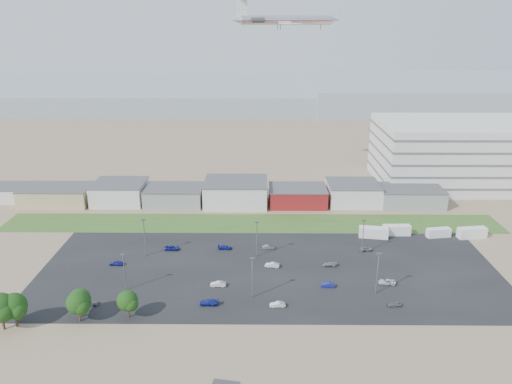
{
  "coord_description": "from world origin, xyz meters",
  "views": [
    {
      "loc": [
        2.53,
        -97.31,
        62.1
      ],
      "look_at": [
        1.57,
        22.0,
        21.01
      ],
      "focal_mm": 35.0,
      "sensor_mm": 36.0,
      "label": 1
    }
  ],
  "objects_px": {
    "parked_car_0": "(387,282)",
    "parked_car_2": "(394,304)",
    "tree_far_left": "(1,310)",
    "parked_car_7": "(272,265)",
    "parked_car_13": "(278,304)",
    "parked_car_8": "(366,249)",
    "airliner": "(287,20)",
    "parked_car_9": "(172,248)",
    "parked_car_11": "(269,247)",
    "parked_car_5": "(116,263)",
    "parked_car_4": "(218,284)",
    "box_trailer_a": "(374,232)",
    "parked_car_3": "(209,302)",
    "parked_car_10": "(89,303)",
    "parked_car_12": "(329,264)",
    "parked_car_6": "(225,247)",
    "parked_car_1": "(328,285)"
  },
  "relations": [
    {
      "from": "parked_car_0",
      "to": "parked_car_8",
      "type": "bearing_deg",
      "value": -169.5
    },
    {
      "from": "parked_car_4",
      "to": "parked_car_11",
      "type": "height_order",
      "value": "parked_car_4"
    },
    {
      "from": "box_trailer_a",
      "to": "parked_car_2",
      "type": "relative_size",
      "value": 2.69
    },
    {
      "from": "parked_car_12",
      "to": "parked_car_4",
      "type": "bearing_deg",
      "value": -70.09
    },
    {
      "from": "parked_car_9",
      "to": "parked_car_13",
      "type": "relative_size",
      "value": 1.18
    },
    {
      "from": "parked_car_9",
      "to": "parked_car_6",
      "type": "bearing_deg",
      "value": -86.68
    },
    {
      "from": "parked_car_6",
      "to": "parked_car_10",
      "type": "height_order",
      "value": "parked_car_10"
    },
    {
      "from": "parked_car_5",
      "to": "parked_car_9",
      "type": "xyz_separation_m",
      "value": [
        13.38,
        9.45,
        -0.03
      ]
    },
    {
      "from": "box_trailer_a",
      "to": "parked_car_1",
      "type": "height_order",
      "value": "box_trailer_a"
    },
    {
      "from": "parked_car_0",
      "to": "parked_car_4",
      "type": "height_order",
      "value": "parked_car_4"
    },
    {
      "from": "airliner",
      "to": "parked_car_1",
      "type": "distance_m",
      "value": 110.54
    },
    {
      "from": "parked_car_13",
      "to": "parked_car_11",
      "type": "bearing_deg",
      "value": 179.39
    },
    {
      "from": "box_trailer_a",
      "to": "parked_car_10",
      "type": "distance_m",
      "value": 83.12
    },
    {
      "from": "parked_car_11",
      "to": "parked_car_4",
      "type": "bearing_deg",
      "value": 141.96
    },
    {
      "from": "parked_car_7",
      "to": "parked_car_13",
      "type": "bearing_deg",
      "value": 9.7
    },
    {
      "from": "parked_car_5",
      "to": "parked_car_11",
      "type": "bearing_deg",
      "value": 107.17
    },
    {
      "from": "parked_car_10",
      "to": "parked_car_2",
      "type": "bearing_deg",
      "value": -92.65
    },
    {
      "from": "tree_far_left",
      "to": "airliner",
      "type": "distance_m",
      "value": 139.69
    },
    {
      "from": "parked_car_4",
      "to": "parked_car_7",
      "type": "height_order",
      "value": "parked_car_7"
    },
    {
      "from": "tree_far_left",
      "to": "parked_car_3",
      "type": "bearing_deg",
      "value": 13.19
    },
    {
      "from": "parked_car_1",
      "to": "parked_car_12",
      "type": "bearing_deg",
      "value": 177.68
    },
    {
      "from": "airliner",
      "to": "parked_car_8",
      "type": "xyz_separation_m",
      "value": [
        20.34,
        -71.01,
        -61.66
      ]
    },
    {
      "from": "parked_car_4",
      "to": "parked_car_13",
      "type": "xyz_separation_m",
      "value": [
        14.36,
        -9.19,
        -0.04
      ]
    },
    {
      "from": "tree_far_left",
      "to": "parked_car_9",
      "type": "bearing_deg",
      "value": 53.19
    },
    {
      "from": "parked_car_2",
      "to": "parked_car_9",
      "type": "xyz_separation_m",
      "value": [
        -56.04,
        29.26,
        0.05
      ]
    },
    {
      "from": "parked_car_5",
      "to": "parked_car_12",
      "type": "distance_m",
      "value": 57.11
    },
    {
      "from": "parked_car_12",
      "to": "parked_car_8",
      "type": "bearing_deg",
      "value": 128.28
    },
    {
      "from": "parked_car_0",
      "to": "parked_car_2",
      "type": "bearing_deg",
      "value": 2.49
    },
    {
      "from": "airliner",
      "to": "parked_car_1",
      "type": "bearing_deg",
      "value": -98.93
    },
    {
      "from": "parked_car_6",
      "to": "parked_car_9",
      "type": "xyz_separation_m",
      "value": [
        -15.06,
        -0.63,
        0.01
      ]
    },
    {
      "from": "parked_car_9",
      "to": "parked_car_11",
      "type": "xyz_separation_m",
      "value": [
        27.67,
        0.84,
        -0.0
      ]
    },
    {
      "from": "tree_far_left",
      "to": "parked_car_2",
      "type": "distance_m",
      "value": 85.88
    },
    {
      "from": "tree_far_left",
      "to": "airliner",
      "type": "relative_size",
      "value": 0.22
    },
    {
      "from": "parked_car_1",
      "to": "parked_car_5",
      "type": "xyz_separation_m",
      "value": [
        -55.32,
        11.11,
        0.05
      ]
    },
    {
      "from": "parked_car_7",
      "to": "box_trailer_a",
      "type": "bearing_deg",
      "value": 129.53
    },
    {
      "from": "parked_car_3",
      "to": "parked_car_11",
      "type": "bearing_deg",
      "value": 155.5
    },
    {
      "from": "parked_car_6",
      "to": "parked_car_5",
      "type": "bearing_deg",
      "value": 109.94
    },
    {
      "from": "parked_car_9",
      "to": "parked_car_2",
      "type": "bearing_deg",
      "value": -116.67
    },
    {
      "from": "parked_car_2",
      "to": "parked_car_4",
      "type": "xyz_separation_m",
      "value": [
        -41.2,
        8.74,
        0.08
      ]
    },
    {
      "from": "box_trailer_a",
      "to": "parked_car_7",
      "type": "bearing_deg",
      "value": -138.64
    },
    {
      "from": "parked_car_6",
      "to": "parked_car_11",
      "type": "distance_m",
      "value": 12.6
    },
    {
      "from": "parked_car_1",
      "to": "parked_car_8",
      "type": "distance_m",
      "value": 24.51
    },
    {
      "from": "parked_car_2",
      "to": "parked_car_4",
      "type": "bearing_deg",
      "value": -104.55
    },
    {
      "from": "parked_car_5",
      "to": "parked_car_13",
      "type": "height_order",
      "value": "parked_car_5"
    },
    {
      "from": "parked_car_3",
      "to": "parked_car_12",
      "type": "distance_m",
      "value": 35.95
    },
    {
      "from": "parked_car_2",
      "to": "parked_car_12",
      "type": "height_order",
      "value": "parked_car_2"
    },
    {
      "from": "parked_car_6",
      "to": "airliner",
      "type": "bearing_deg",
      "value": -15.51
    },
    {
      "from": "parked_car_11",
      "to": "parked_car_12",
      "type": "height_order",
      "value": "parked_car_11"
    },
    {
      "from": "parked_car_8",
      "to": "airliner",
      "type": "bearing_deg",
      "value": 9.88
    },
    {
      "from": "parked_car_13",
      "to": "parked_car_9",
      "type": "bearing_deg",
      "value": -138.99
    }
  ]
}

